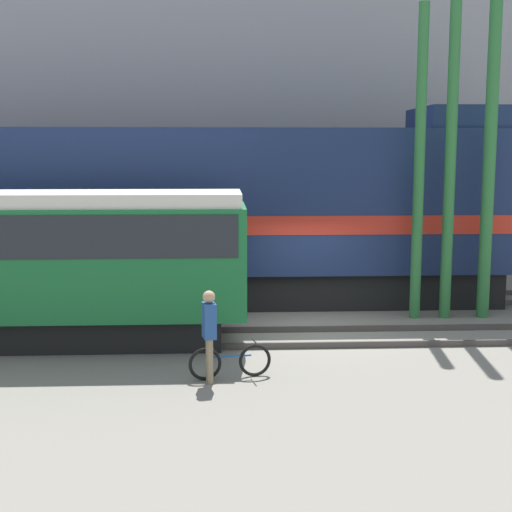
{
  "coord_description": "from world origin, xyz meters",
  "views": [
    {
      "loc": [
        -2.13,
        -16.59,
        4.23
      ],
      "look_at": [
        -1.33,
        0.14,
        1.8
      ],
      "focal_mm": 50.0,
      "sensor_mm": 36.0,
      "label": 1
    }
  ],
  "objects_px": {
    "utility_pole_center": "(451,139)",
    "streetcar": "(40,258)",
    "person": "(209,327)",
    "bicycle": "(230,362)",
    "freight_locomotive": "(172,214)",
    "utility_pole_right": "(490,150)",
    "utility_pole_left": "(419,164)"
  },
  "relations": [
    {
      "from": "freight_locomotive",
      "to": "utility_pole_left",
      "type": "xyz_separation_m",
      "value": [
        6.35,
        -2.08,
        1.39
      ]
    },
    {
      "from": "person",
      "to": "freight_locomotive",
      "type": "bearing_deg",
      "value": 99.09
    },
    {
      "from": "freight_locomotive",
      "to": "streetcar",
      "type": "distance_m",
      "value": 4.97
    },
    {
      "from": "freight_locomotive",
      "to": "utility_pole_right",
      "type": "bearing_deg",
      "value": -14.35
    },
    {
      "from": "streetcar",
      "to": "utility_pole_left",
      "type": "height_order",
      "value": "utility_pole_left"
    },
    {
      "from": "freight_locomotive",
      "to": "utility_pole_left",
      "type": "bearing_deg",
      "value": -18.15
    },
    {
      "from": "utility_pole_center",
      "to": "utility_pole_right",
      "type": "distance_m",
      "value": 1.03
    },
    {
      "from": "streetcar",
      "to": "utility_pole_center",
      "type": "bearing_deg",
      "value": 12.03
    },
    {
      "from": "utility_pole_center",
      "to": "utility_pole_right",
      "type": "xyz_separation_m",
      "value": [
        1.0,
        0.0,
        -0.27
      ]
    },
    {
      "from": "utility_pole_center",
      "to": "streetcar",
      "type": "bearing_deg",
      "value": -167.97
    },
    {
      "from": "utility_pole_right",
      "to": "bicycle",
      "type": "bearing_deg",
      "value": -144.07
    },
    {
      "from": "streetcar",
      "to": "utility_pole_right",
      "type": "distance_m",
      "value": 11.22
    },
    {
      "from": "freight_locomotive",
      "to": "person",
      "type": "relative_size",
      "value": 11.53
    },
    {
      "from": "person",
      "to": "utility_pole_center",
      "type": "xyz_separation_m",
      "value": [
        6.0,
        5.02,
        3.51
      ]
    },
    {
      "from": "utility_pole_left",
      "to": "utility_pole_right",
      "type": "height_order",
      "value": "utility_pole_right"
    },
    {
      "from": "streetcar",
      "to": "person",
      "type": "height_order",
      "value": "streetcar"
    },
    {
      "from": "streetcar",
      "to": "utility_pole_right",
      "type": "height_order",
      "value": "utility_pole_right"
    },
    {
      "from": "person",
      "to": "utility_pole_center",
      "type": "distance_m",
      "value": 8.58
    },
    {
      "from": "utility_pole_left",
      "to": "streetcar",
      "type": "bearing_deg",
      "value": -166.95
    },
    {
      "from": "bicycle",
      "to": "freight_locomotive",
      "type": "bearing_deg",
      "value": 102.5
    },
    {
      "from": "freight_locomotive",
      "to": "streetcar",
      "type": "relative_size",
      "value": 2.21
    },
    {
      "from": "bicycle",
      "to": "person",
      "type": "bearing_deg",
      "value": -149.42
    },
    {
      "from": "freight_locomotive",
      "to": "utility_pole_center",
      "type": "distance_m",
      "value": 7.7
    },
    {
      "from": "bicycle",
      "to": "utility_pole_center",
      "type": "relative_size",
      "value": 0.17
    },
    {
      "from": "bicycle",
      "to": "utility_pole_center",
      "type": "bearing_deg",
      "value": 40.49
    },
    {
      "from": "freight_locomotive",
      "to": "bicycle",
      "type": "relative_size",
      "value": 12.74
    },
    {
      "from": "freight_locomotive",
      "to": "utility_pole_left",
      "type": "relative_size",
      "value": 2.54
    },
    {
      "from": "freight_locomotive",
      "to": "person",
      "type": "bearing_deg",
      "value": -80.91
    },
    {
      "from": "streetcar",
      "to": "bicycle",
      "type": "distance_m",
      "value": 5.22
    },
    {
      "from": "utility_pole_left",
      "to": "bicycle",
      "type": "bearing_deg",
      "value": -135.21
    },
    {
      "from": "person",
      "to": "utility_pole_right",
      "type": "height_order",
      "value": "utility_pole_right"
    },
    {
      "from": "person",
      "to": "utility_pole_left",
      "type": "bearing_deg",
      "value": 43.92
    }
  ]
}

